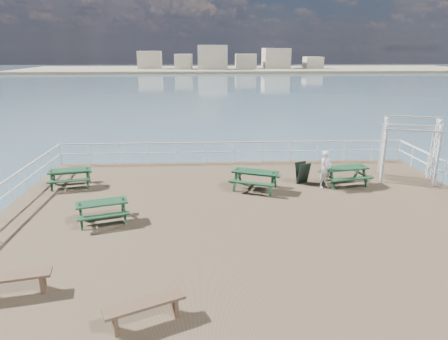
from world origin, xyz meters
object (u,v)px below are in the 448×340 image
at_px(picnic_table_a, 70,174).
at_px(flat_bench_near, 12,280).
at_px(flat_bench_far, 145,307).
at_px(trellis_arbor, 408,152).
at_px(picnic_table_c, 345,172).
at_px(person, 325,169).
at_px(picnic_table_d, 102,207).
at_px(picnic_table_b, 255,176).

height_order(picnic_table_a, flat_bench_near, picnic_table_a).
xyz_separation_m(flat_bench_far, trellis_arbor, (10.41, 9.29, 0.91)).
bearing_deg(picnic_table_c, trellis_arbor, -2.13).
distance_m(trellis_arbor, person, 4.04).
bearing_deg(picnic_table_d, picnic_table_b, 10.46).
relative_size(picnic_table_a, trellis_arbor, 0.67).
bearing_deg(person, flat_bench_near, -170.94).
distance_m(picnic_table_b, person, 3.02).
xyz_separation_m(flat_bench_near, trellis_arbor, (13.74, 8.07, 0.91)).
distance_m(picnic_table_a, picnic_table_b, 7.93).
relative_size(picnic_table_b, picnic_table_d, 1.14).
height_order(picnic_table_c, flat_bench_far, picnic_table_c).
relative_size(picnic_table_a, picnic_table_b, 0.85).
xyz_separation_m(picnic_table_d, trellis_arbor, (12.59, 3.87, 0.77)).
relative_size(picnic_table_d, trellis_arbor, 0.69).
height_order(picnic_table_d, person, person).
relative_size(picnic_table_c, flat_bench_far, 1.21).
xyz_separation_m(flat_bench_far, person, (6.48, 8.52, 0.42)).
xyz_separation_m(picnic_table_c, trellis_arbor, (2.97, 0.51, 0.71)).
distance_m(picnic_table_a, flat_bench_far, 10.22).
bearing_deg(picnic_table_c, person, -176.85).
bearing_deg(flat_bench_near, person, 24.89).
bearing_deg(picnic_table_a, picnic_table_c, -13.05).
xyz_separation_m(picnic_table_d, flat_bench_far, (2.17, -5.42, -0.15)).
relative_size(flat_bench_near, trellis_arbor, 0.63).
xyz_separation_m(picnic_table_b, person, (3.01, 0.13, 0.21)).
height_order(picnic_table_c, trellis_arbor, trellis_arbor).
distance_m(picnic_table_b, picnic_table_d, 6.38).
bearing_deg(person, picnic_table_d, 172.13).
height_order(picnic_table_b, flat_bench_far, picnic_table_b).
height_order(picnic_table_d, flat_bench_far, picnic_table_d).
bearing_deg(picnic_table_a, flat_bench_far, -75.33).
bearing_deg(flat_bench_near, picnic_table_c, 23.28).
relative_size(picnic_table_d, flat_bench_far, 1.13).
relative_size(picnic_table_b, flat_bench_near, 1.26).
bearing_deg(picnic_table_b, flat_bench_near, -111.22).
bearing_deg(person, picnic_table_c, -12.68).
distance_m(picnic_table_a, trellis_arbor, 14.86).
xyz_separation_m(picnic_table_a, flat_bench_near, (1.09, -7.99, -0.15)).
bearing_deg(flat_bench_far, person, 28.39).
bearing_deg(picnic_table_b, picnic_table_d, -129.96).
height_order(picnic_table_c, flat_bench_near, picnic_table_c).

